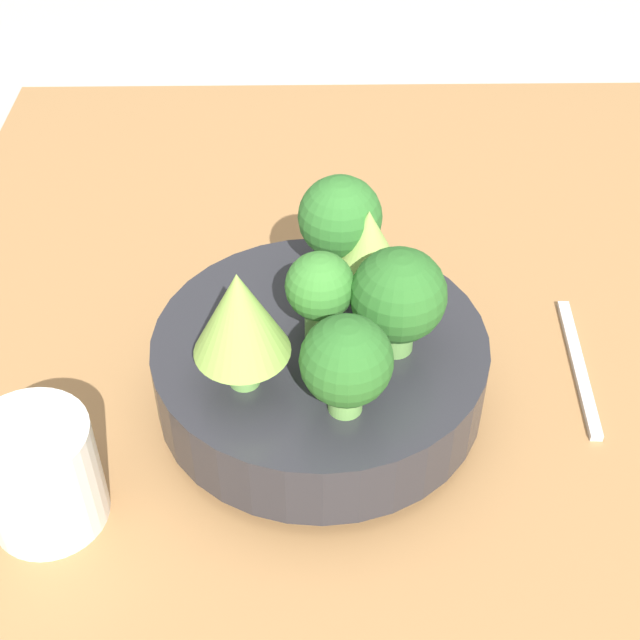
% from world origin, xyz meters
% --- Properties ---
extents(ground_plane, '(6.00, 6.00, 0.00)m').
position_xyz_m(ground_plane, '(0.00, 0.00, 0.00)').
color(ground_plane, '#ADA89E').
extents(table, '(1.08, 0.82, 0.03)m').
position_xyz_m(table, '(0.00, 0.00, 0.02)').
color(table, '#9E7042').
rests_on(table, ground_plane).
extents(bowl, '(0.26, 0.26, 0.07)m').
position_xyz_m(bowl, '(-0.02, 0.04, 0.07)').
color(bowl, '#28282D').
rests_on(bowl, table).
extents(broccoli_floret_left, '(0.06, 0.06, 0.08)m').
position_xyz_m(broccoli_floret_left, '(-0.09, 0.02, 0.15)').
color(broccoli_floret_left, '#6BA34C').
rests_on(broccoli_floret_left, bowl).
extents(broccoli_floret_right, '(0.07, 0.07, 0.09)m').
position_xyz_m(broccoli_floret_right, '(0.06, 0.02, 0.16)').
color(broccoli_floret_right, '#7AB256').
rests_on(broccoli_floret_right, bowl).
extents(broccoli_floret_center, '(0.05, 0.05, 0.08)m').
position_xyz_m(broccoli_floret_center, '(-0.02, 0.04, 0.15)').
color(broccoli_floret_center, '#6BA34C').
rests_on(broccoli_floret_center, bowl).
extents(broccoli_floret_front, '(0.07, 0.07, 0.09)m').
position_xyz_m(broccoli_floret_front, '(-0.03, -0.02, 0.15)').
color(broccoli_floret_front, '#609347').
rests_on(broccoli_floret_front, bowl).
extents(romanesco_piece_far, '(0.07, 0.07, 0.10)m').
position_xyz_m(romanesco_piece_far, '(-0.06, 0.09, 0.17)').
color(romanesco_piece_far, '#6BA34C').
rests_on(romanesco_piece_far, bowl).
extents(romanesco_piece_near, '(0.05, 0.05, 0.08)m').
position_xyz_m(romanesco_piece_near, '(0.03, -0.00, 0.16)').
color(romanesco_piece_near, '#609347').
rests_on(romanesco_piece_near, bowl).
extents(cup, '(0.08, 0.08, 0.09)m').
position_xyz_m(cup, '(-0.12, 0.24, 0.07)').
color(cup, silver).
rests_on(cup, table).
extents(fork, '(0.16, 0.02, 0.01)m').
position_xyz_m(fork, '(0.02, -0.18, 0.03)').
color(fork, silver).
rests_on(fork, table).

